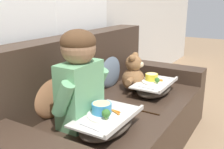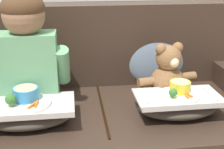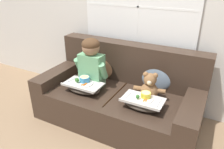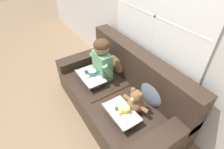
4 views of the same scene
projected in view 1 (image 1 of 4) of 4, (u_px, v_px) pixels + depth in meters
name	position (u px, v px, depth m)	size (l,w,h in m)	color
couch	(105.00, 113.00, 2.11)	(1.99, 0.97, 0.92)	#38281E
throw_pillow_behind_child	(49.00, 90.00, 1.83)	(0.39, 0.19, 0.40)	#B2754C
throw_pillow_behind_teddy	(108.00, 67.00, 2.47)	(0.40, 0.20, 0.42)	slate
child_figure	(79.00, 74.00, 1.65)	(0.44, 0.22, 0.63)	#66A370
teddy_bear	(134.00, 75.00, 2.34)	(0.37, 0.26, 0.34)	brown
lap_tray_child	(107.00, 122.00, 1.63)	(0.47, 0.28, 0.18)	#473D33
lap_tray_teddy	(154.00, 87.00, 2.27)	(0.45, 0.27, 0.17)	#473D33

